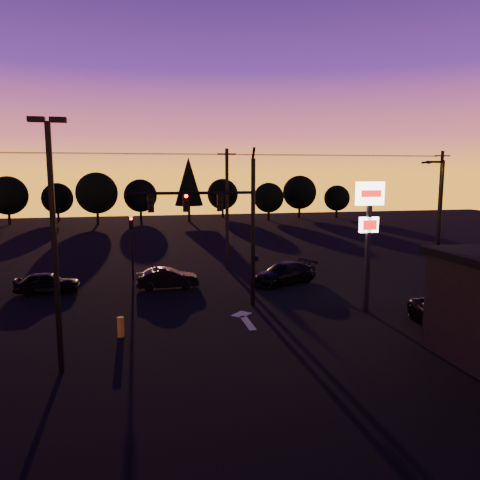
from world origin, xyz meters
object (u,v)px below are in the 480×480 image
object	(u,v)px
parking_lot_light	(54,230)
car_left	(47,282)
secondary_signal	(132,239)
car_mid	(167,278)
bollard	(121,327)
car_right	(284,273)
pylon_sign	(369,219)
traffic_signal_mast	(224,217)
streetlight	(439,218)
suv_parked	(448,316)

from	to	relation	value
parking_lot_light	car_left	distance (m)	13.31
parking_lot_light	secondary_signal	bearing A→B (deg)	80.21
car_left	car_mid	size ratio (longest dim) A/B	0.97
car_left	bollard	bearing A→B (deg)	-152.81
car_right	car_mid	bearing A→B (deg)	-118.13
pylon_sign	traffic_signal_mast	bearing A→B (deg)	160.64
traffic_signal_mast	car_right	xyz separation A→B (m)	(4.82, 4.39, -4.25)
car_left	parking_lot_light	bearing A→B (deg)	-168.28
traffic_signal_mast	parking_lot_light	distance (m)	10.19
traffic_signal_mast	car_mid	bearing A→B (deg)	119.61
traffic_signal_mast	parking_lot_light	size ratio (longest dim) A/B	0.94
streetlight	traffic_signal_mast	bearing A→B (deg)	-173.86
suv_parked	traffic_signal_mast	bearing A→B (deg)	159.20
traffic_signal_mast	parking_lot_light	xyz separation A→B (m)	(-7.40, -6.99, 0.33)
car_right	suv_parked	bearing A→B (deg)	-1.34
secondary_signal	pylon_sign	world-z (taller)	pylon_sign
traffic_signal_mast	secondary_signal	world-z (taller)	traffic_signal_mast
streetlight	car_left	world-z (taller)	streetlight
car_left	suv_parked	world-z (taller)	suv_parked
car_mid	car_right	distance (m)	7.59
parking_lot_light	streetlight	size ratio (longest dim) A/B	1.14
pylon_sign	suv_parked	size ratio (longest dim) A/B	1.39
parking_lot_light	car_right	world-z (taller)	parking_lot_light
streetlight	car_left	size ratio (longest dim) A/B	2.13
suv_parked	streetlight	bearing A→B (deg)	70.82
car_right	bollard	bearing A→B (deg)	-76.48
car_mid	car_left	bearing A→B (deg)	86.28
traffic_signal_mast	secondary_signal	xyz separation A→B (m)	(-4.90, 7.49, -2.07)
secondary_signal	pylon_sign	size ratio (longest dim) A/B	0.64
car_left	car_right	bearing A→B (deg)	-93.33
car_mid	streetlight	bearing A→B (deg)	-101.91
car_left	car_right	world-z (taller)	car_right
traffic_signal_mast	car_left	bearing A→B (deg)	152.32
car_right	parking_lot_light	bearing A→B (deg)	-71.79
bollard	suv_parked	xyz separation A→B (m)	(14.74, -2.44, 0.23)
pylon_sign	streetlight	xyz separation A→B (m)	(6.91, 4.00, -0.49)
traffic_signal_mast	pylon_sign	distance (m)	7.52
traffic_signal_mast	car_right	distance (m)	7.79
pylon_sign	car_left	size ratio (longest dim) A/B	1.81
streetlight	car_left	distance (m)	24.55
car_mid	car_right	world-z (taller)	car_right
secondary_signal	streetlight	bearing A→B (deg)	-17.56
traffic_signal_mast	bollard	distance (m)	7.90
secondary_signal	bollard	size ratio (longest dim) A/B	4.81
traffic_signal_mast	streetlight	bearing A→B (deg)	6.14
traffic_signal_mast	pylon_sign	bearing A→B (deg)	-19.36
bollard	car_left	bearing A→B (deg)	117.30
secondary_signal	traffic_signal_mast	bearing A→B (deg)	-56.81
bollard	car_mid	bearing A→B (deg)	72.82
pylon_sign	car_right	xyz separation A→B (m)	(-2.27, 6.89, -4.23)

